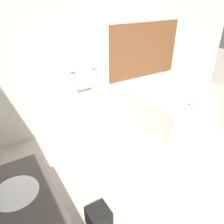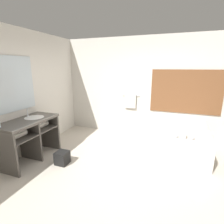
% 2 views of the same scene
% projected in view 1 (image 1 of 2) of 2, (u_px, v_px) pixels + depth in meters
% --- Properties ---
extents(ground_plane, '(16.00, 16.00, 0.00)m').
position_uv_depth(ground_plane, '(174.00, 187.00, 3.03)').
color(ground_plane, beige).
rests_on(ground_plane, ground).
extents(wall_back_with_blinds, '(7.40, 0.13, 2.70)m').
position_uv_depth(wall_back_with_blinds, '(98.00, 55.00, 4.04)').
color(wall_back_with_blinds, silver).
rests_on(wall_back_with_blinds, ground_plane).
extents(bathtub, '(1.05, 1.51, 0.72)m').
position_uv_depth(bathtub, '(164.00, 106.00, 4.44)').
color(bathtub, silver).
rests_on(bathtub, ground_plane).
extents(waste_bin, '(0.24, 0.24, 0.26)m').
position_uv_depth(waste_bin, '(99.00, 218.00, 2.48)').
color(waste_bin, black).
rests_on(waste_bin, ground_plane).
extents(bath_mat, '(0.58, 0.70, 0.02)m').
position_uv_depth(bath_mat, '(210.00, 149.00, 3.75)').
color(bath_mat, white).
rests_on(bath_mat, ground_plane).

